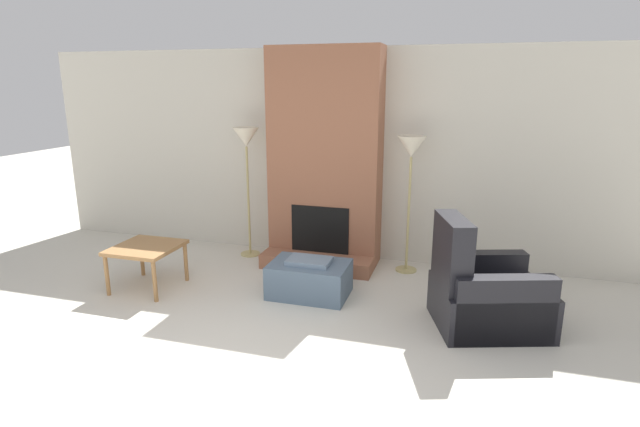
{
  "coord_description": "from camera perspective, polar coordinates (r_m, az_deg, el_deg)",
  "views": [
    {
      "loc": [
        1.64,
        -2.61,
        2.18
      ],
      "look_at": [
        0.0,
        2.95,
        0.66
      ],
      "focal_mm": 28.0,
      "sensor_mm": 36.0,
      "label": 1
    }
  ],
  "objects": [
    {
      "name": "fireplace",
      "position": [
        6.06,
        0.54,
        5.76
      ],
      "size": [
        1.35,
        0.78,
        2.6
      ],
      "color": "#935B42",
      "rests_on": "ground_plane"
    },
    {
      "name": "side_table",
      "position": [
        5.72,
        -19.25,
        -4.07
      ],
      "size": [
        0.66,
        0.68,
        0.48
      ],
      "color": "#9E7042",
      "rests_on": "ground_plane"
    },
    {
      "name": "ottoman",
      "position": [
        5.3,
        -1.22,
        -7.42
      ],
      "size": [
        0.82,
        0.56,
        0.41
      ],
      "color": "slate",
      "rests_on": "ground_plane"
    },
    {
      "name": "floor_lamp_left",
      "position": [
        6.3,
        -8.42,
        7.75
      ],
      "size": [
        0.33,
        0.33,
        1.65
      ],
      "color": "tan",
      "rests_on": "ground_plane"
    },
    {
      "name": "ground_plane",
      "position": [
        3.77,
        -13.73,
        -21.06
      ],
      "size": [
        24.0,
        24.0,
        0.0
      ],
      "primitive_type": "plane",
      "color": "beige"
    },
    {
      "name": "armchair",
      "position": [
        4.84,
        17.99,
        -8.94
      ],
      "size": [
        1.16,
        1.04,
        1.04
      ],
      "rotation": [
        0.0,
        0.0,
        1.88
      ],
      "color": "black",
      "rests_on": "ground_plane"
    },
    {
      "name": "wall_back",
      "position": [
        6.31,
        1.23,
        6.68
      ],
      "size": [
        7.95,
        0.06,
        2.6
      ],
      "primitive_type": "cube",
      "color": "beige",
      "rests_on": "ground_plane"
    },
    {
      "name": "floor_lamp_right",
      "position": [
        5.77,
        10.39,
        6.61
      ],
      "size": [
        0.33,
        0.33,
        1.61
      ],
      "color": "tan",
      "rests_on": "ground_plane"
    }
  ]
}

